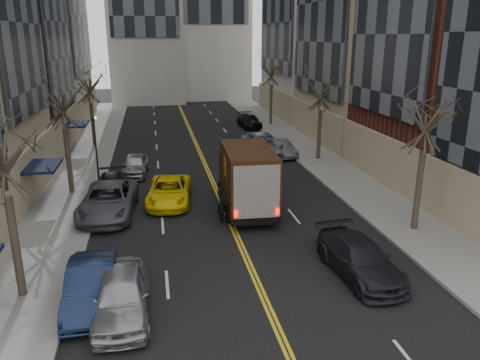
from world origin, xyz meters
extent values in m
cube|color=slate|center=(-9.00, 27.00, 0.07)|extent=(4.00, 66.00, 0.15)
cube|color=slate|center=(9.00, 27.00, 0.07)|extent=(4.00, 66.00, 0.15)
cube|color=black|center=(-10.00, 18.00, 2.40)|extent=(2.00, 3.00, 0.15)
cube|color=black|center=(-10.90, 18.00, 1.35)|extent=(0.20, 3.00, 2.50)
cube|color=black|center=(-10.00, 31.00, 2.40)|extent=(2.00, 3.00, 0.15)
cube|color=black|center=(-10.90, 31.00, 1.35)|extent=(0.20, 3.00, 2.50)
cylinder|color=#382D23|center=(-8.80, 8.00, 2.06)|extent=(0.30, 0.30, 3.83)
cylinder|color=#382D23|center=(-8.80, 20.00, 2.17)|extent=(0.30, 0.30, 4.05)
cylinder|color=#382D23|center=(-8.80, 33.00, 1.99)|extent=(0.30, 0.30, 3.69)
cylinder|color=#382D23|center=(8.80, 11.00, 2.13)|extent=(0.30, 0.30, 3.96)
cylinder|color=#382D23|center=(8.80, 25.00, 2.04)|extent=(0.30, 0.30, 3.78)
cylinder|color=#382D23|center=(8.80, 40.00, 2.22)|extent=(0.30, 0.30, 4.14)
cylinder|color=black|center=(-7.40, 22.00, 2.05)|extent=(0.12, 0.12, 3.80)
imported|color=black|center=(-7.40, 22.00, 4.40)|extent=(0.15, 0.18, 0.90)
sphere|color=#0CE526|center=(-7.25, 21.90, 4.35)|extent=(0.14, 0.14, 0.14)
cube|color=black|center=(1.20, 15.48, 0.57)|extent=(2.58, 6.72, 0.31)
cube|color=black|center=(1.31, 17.91, 1.60)|extent=(2.51, 1.87, 2.17)
cube|color=black|center=(1.17, 14.91, 2.07)|extent=(2.71, 5.18, 3.11)
cube|color=black|center=(1.05, 12.30, 0.57)|extent=(2.39, 0.29, 0.31)
cube|color=red|center=(0.02, 12.32, 1.04)|extent=(0.19, 0.07, 0.36)
cube|color=red|center=(2.09, 12.23, 1.04)|extent=(0.19, 0.07, 0.36)
cube|color=gold|center=(-0.09, 15.02, 2.69)|extent=(0.08, 0.93, 0.93)
cube|color=gold|center=(2.44, 14.91, 2.69)|extent=(0.08, 0.93, 0.93)
cylinder|color=black|center=(0.08, 17.71, 0.50)|extent=(0.33, 1.01, 0.99)
cylinder|color=black|center=(2.52, 17.60, 0.50)|extent=(0.33, 1.01, 0.99)
cylinder|color=black|center=(-0.10, 13.78, 0.50)|extent=(0.33, 1.01, 0.99)
cylinder|color=black|center=(2.34, 13.67, 0.50)|extent=(0.33, 1.01, 0.99)
imported|color=black|center=(4.20, 7.32, 0.74)|extent=(2.46, 5.23, 1.47)
cube|color=black|center=(4.20, 8.05, 1.33)|extent=(0.13, 0.04, 0.09)
cube|color=blue|center=(4.20, 8.02, 1.33)|extent=(0.10, 0.01, 0.06)
imported|color=yellow|center=(-3.00, 17.37, 0.72)|extent=(2.99, 5.40, 1.43)
imported|color=black|center=(-0.42, 14.08, 0.93)|extent=(0.58, 0.76, 1.86)
imported|color=#9FA3A7|center=(-5.10, 6.15, 0.79)|extent=(1.91, 4.66, 1.58)
imported|color=#121D3B|center=(-6.21, 7.08, 0.76)|extent=(1.65, 4.62, 1.52)
imported|color=#4F5157|center=(-6.30, 16.05, 0.83)|extent=(3.18, 6.14, 1.66)
imported|color=black|center=(-6.30, 18.78, 0.69)|extent=(2.08, 4.79, 1.37)
imported|color=#9A9CA1|center=(-5.10, 23.60, 0.71)|extent=(1.99, 4.28, 1.42)
imported|color=#44464B|center=(6.30, 26.76, 0.65)|extent=(1.90, 4.10, 1.30)
imported|color=#ACAEB4|center=(5.10, 27.86, 0.82)|extent=(3.00, 6.00, 1.63)
imported|color=black|center=(6.30, 39.35, 0.68)|extent=(2.13, 4.78, 1.36)
camera|label=1|loc=(-3.70, -8.54, 9.36)|focal=35.00mm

